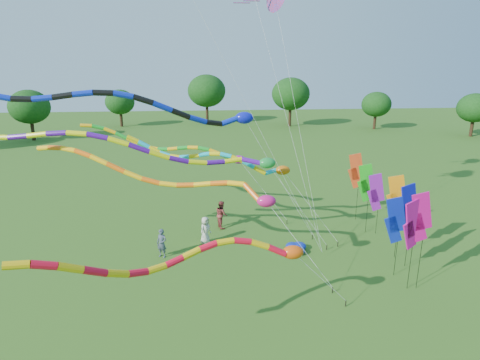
{
  "coord_description": "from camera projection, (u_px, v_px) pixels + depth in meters",
  "views": [
    {
      "loc": [
        -4.17,
        -16.14,
        10.59
      ],
      "look_at": [
        -2.22,
        3.71,
        4.8
      ],
      "focal_mm": 30.0,
      "sensor_mm": 36.0,
      "label": 1
    }
  ],
  "objects": [
    {
      "name": "banner_pole_magenta_a",
      "position": [
        412.0,
        225.0,
        18.61
      ],
      "size": [
        1.11,
        0.51,
        4.66
      ],
      "rotation": [
        0.0,
        0.0,
        0.38
      ],
      "color": "black",
      "rests_on": "ground"
    },
    {
      "name": "ground",
      "position": [
        295.0,
        299.0,
        18.77
      ],
      "size": [
        160.0,
        160.0,
        0.0
      ],
      "primitive_type": "plane",
      "color": "#275616",
      "rests_on": "ground"
    },
    {
      "name": "banner_pole_green",
      "position": [
        366.0,
        183.0,
        25.25
      ],
      "size": [
        1.16,
        0.17,
        4.63
      ],
      "rotation": [
        0.0,
        0.0,
        -0.08
      ],
      "color": "black",
      "rests_on": "ground"
    },
    {
      "name": "banner_pole_orange",
      "position": [
        397.0,
        197.0,
        21.85
      ],
      "size": [
        1.14,
        0.37,
        4.88
      ],
      "rotation": [
        0.0,
        0.0,
        -0.26
      ],
      "color": "black",
      "rests_on": "ground"
    },
    {
      "name": "tube_kite_cyan",
      "position": [
        225.0,
        160.0,
        23.41
      ],
      "size": [
        12.27,
        3.15,
        6.91
      ],
      "rotation": [
        0.0,
        0.0,
        -0.21
      ],
      "color": "black",
      "rests_on": "ground"
    },
    {
      "name": "banner_pole_blue_a",
      "position": [
        395.0,
        220.0,
        20.06
      ],
      "size": [
        1.16,
        0.19,
        4.31
      ],
      "rotation": [
        0.0,
        0.0,
        -0.09
      ],
      "color": "black",
      "rests_on": "ground"
    },
    {
      "name": "tube_kite_orange",
      "position": [
        175.0,
        179.0,
        19.92
      ],
      "size": [
        14.58,
        5.53,
        7.13
      ],
      "rotation": [
        0.0,
        0.0,
        -0.37
      ],
      "color": "black",
      "rests_on": "ground"
    },
    {
      "name": "tube_kite_blue",
      "position": [
        153.0,
        108.0,
        20.03
      ],
      "size": [
        16.97,
        3.18,
        10.21
      ],
      "rotation": [
        0.0,
        0.0,
        0.21
      ],
      "color": "black",
      "rests_on": "ground"
    },
    {
      "name": "blue_nylon_heap",
      "position": [
        298.0,
        249.0,
        23.36
      ],
      "size": [
        1.31,
        0.83,
        0.44
      ],
      "color": "#0C229C",
      "rests_on": "ground"
    },
    {
      "name": "person_c",
      "position": [
        221.0,
        214.0,
        26.75
      ],
      "size": [
        0.94,
        1.07,
        1.86
      ],
      "primitive_type": "imported",
      "rotation": [
        0.0,
        0.0,
        1.87
      ],
      "color": "maroon",
      "rests_on": "ground"
    },
    {
      "name": "banner_pole_blue_b",
      "position": [
        408.0,
        206.0,
        20.82
      ],
      "size": [
        1.16,
        0.3,
        4.72
      ],
      "rotation": [
        0.0,
        0.0,
        0.19
      ],
      "color": "black",
      "rests_on": "ground"
    },
    {
      "name": "banner_pole_violet",
      "position": [
        376.0,
        192.0,
        25.24
      ],
      "size": [
        1.16,
        0.17,
        4.06
      ],
      "rotation": [
        0.0,
        0.0,
        -0.08
      ],
      "color": "black",
      "rests_on": "ground"
    },
    {
      "name": "person_a",
      "position": [
        205.0,
        230.0,
        24.4
      ],
      "size": [
        0.95,
        0.98,
        1.7
      ],
      "primitive_type": "imported",
      "rotation": [
        0.0,
        0.0,
        0.88
      ],
      "color": "beige",
      "rests_on": "ground"
    },
    {
      "name": "tube_kite_purple",
      "position": [
        166.0,
        152.0,
        20.81
      ],
      "size": [
        17.38,
        1.4,
        8.13
      ],
      "rotation": [
        0.0,
        0.0,
        0.03
      ],
      "color": "black",
      "rests_on": "ground"
    },
    {
      "name": "person_b",
      "position": [
        162.0,
        243.0,
        22.64
      ],
      "size": [
        0.73,
        0.64,
        1.68
      ],
      "primitive_type": "imported",
      "rotation": [
        0.0,
        0.0,
        -0.48
      ],
      "color": "#3E4757",
      "rests_on": "ground"
    },
    {
      "name": "tube_kite_green",
      "position": [
        179.0,
        148.0,
        27.27
      ],
      "size": [
        13.79,
        3.64,
        7.18
      ],
      "rotation": [
        0.0,
        0.0,
        -0.25
      ],
      "color": "black",
      "rests_on": "ground"
    },
    {
      "name": "banner_pole_red",
      "position": [
        356.0,
        171.0,
        27.36
      ],
      "size": [
        1.16,
        0.24,
        4.82
      ],
      "rotation": [
        0.0,
        0.0,
        -0.14
      ],
      "color": "black",
      "rests_on": "ground"
    },
    {
      "name": "banner_pole_magenta_b",
      "position": [
        421.0,
        217.0,
        18.66
      ],
      "size": [
        1.16,
        0.11,
        4.98
      ],
      "rotation": [
        0.0,
        0.0,
        -0.03
      ],
      "color": "black",
      "rests_on": "ground"
    },
    {
      "name": "tree_ring",
      "position": [
        296.0,
        191.0,
        17.81
      ],
      "size": [
        118.67,
        120.03,
        9.16
      ],
      "color": "#382314",
      "rests_on": "ground"
    },
    {
      "name": "tube_kite_red",
      "position": [
        209.0,
        256.0,
        14.47
      ],
      "size": [
        11.72,
        4.85,
        5.86
      ],
      "rotation": [
        0.0,
        0.0,
        0.34
      ],
      "color": "black",
      "rests_on": "ground"
    }
  ]
}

